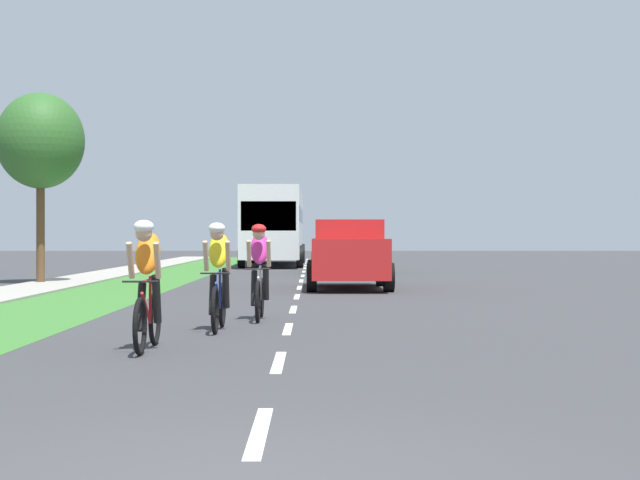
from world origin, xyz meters
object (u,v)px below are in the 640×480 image
(suv_red, at_px, (348,252))
(street_tree_near, at_px, (40,142))
(cyclist_lead, at_px, (147,284))
(pickup_dark_green, at_px, (341,251))
(cyclist_distant, at_px, (260,271))
(bus_white, at_px, (274,223))
(cyclist_trailing, at_px, (219,275))

(suv_red, bearing_deg, street_tree_near, 163.73)
(cyclist_lead, bearing_deg, pickup_dark_green, 82.73)
(cyclist_lead, relative_size, suv_red, 0.37)
(cyclist_lead, xyz_separation_m, cyclist_distant, (1.12, 4.18, 0.00))
(bus_white, relative_size, street_tree_near, 2.11)
(bus_white, distance_m, street_tree_near, 18.30)
(cyclist_lead, distance_m, pickup_dark_green, 24.00)
(bus_white, bearing_deg, suv_red, -82.06)
(pickup_dark_green, bearing_deg, cyclist_distant, -95.57)
(cyclist_trailing, bearing_deg, pickup_dark_green, 83.57)
(cyclist_lead, distance_m, suv_red, 13.75)
(cyclist_distant, distance_m, pickup_dark_green, 19.72)
(cyclist_lead, bearing_deg, cyclist_distant, 74.95)
(cyclist_trailing, distance_m, pickup_dark_green, 21.54)
(pickup_dark_green, bearing_deg, street_tree_near, -138.66)
(bus_white, bearing_deg, cyclist_lead, -90.29)
(suv_red, relative_size, bus_white, 0.41)
(suv_red, relative_size, pickup_dark_green, 0.92)
(cyclist_distant, height_order, suv_red, suv_red)
(cyclist_trailing, xyz_separation_m, suv_red, (2.29, 11.03, 0.14))
(bus_white, bearing_deg, street_tree_near, -109.30)
(cyclist_lead, relative_size, street_tree_near, 0.31)
(cyclist_distant, xyz_separation_m, street_tree_near, (-6.97, 11.81, 3.28))
(cyclist_distant, relative_size, street_tree_near, 0.31)
(street_tree_near, bearing_deg, cyclist_trailing, -64.55)
(cyclist_distant, bearing_deg, street_tree_near, 120.53)
(pickup_dark_green, xyz_separation_m, street_tree_near, (-8.88, -7.81, 3.26))
(suv_red, xyz_separation_m, bus_white, (-2.75, 19.72, 1.03))
(cyclist_trailing, xyz_separation_m, bus_white, (-0.46, 30.75, 1.17))
(cyclist_trailing, xyz_separation_m, pickup_dark_green, (2.41, 21.40, 0.02))
(cyclist_trailing, distance_m, suv_red, 11.27)
(cyclist_lead, height_order, suv_red, suv_red)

